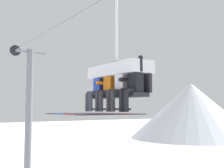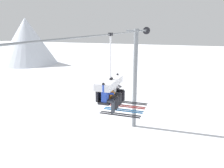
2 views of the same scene
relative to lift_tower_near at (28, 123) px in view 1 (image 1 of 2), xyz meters
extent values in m
cone|color=white|center=(-17.91, 35.10, 0.42)|extent=(21.51, 21.51, 9.60)
cylinder|color=slate|center=(0.00, 0.02, -0.23)|extent=(0.36, 0.36, 8.30)
cylinder|color=slate|center=(0.00, 0.02, 3.77)|extent=(0.16, 1.60, 0.16)
cylinder|color=black|center=(0.00, -0.78, 3.77)|extent=(0.08, 0.56, 0.56)
cube|color=#232328|center=(9.01, -0.78, 1.06)|extent=(1.91, 0.48, 0.10)
cube|color=#232328|center=(9.01, -0.50, 1.34)|extent=(1.91, 0.08, 0.45)
cube|color=silver|center=(9.01, -0.72, 1.71)|extent=(1.94, 0.68, 0.30)
cylinder|color=black|center=(9.01, -1.10, 0.73)|extent=(1.91, 0.04, 0.04)
cylinder|color=silver|center=(9.01, -0.78, 2.79)|extent=(0.07, 0.07, 1.86)
cube|color=#2847B7|center=(8.25, -0.80, 1.37)|extent=(0.32, 0.22, 0.52)
sphere|color=black|center=(8.25, -0.80, 1.73)|extent=(0.22, 0.22, 0.22)
ellipsoid|color=black|center=(8.25, -0.90, 1.73)|extent=(0.17, 0.04, 0.08)
cylinder|color=#3D424C|center=(8.16, -0.97, 1.15)|extent=(0.11, 0.34, 0.11)
cylinder|color=#3D424C|center=(8.33, -0.97, 1.15)|extent=(0.11, 0.34, 0.11)
cylinder|color=#3D424C|center=(8.16, -1.14, 0.91)|extent=(0.11, 0.11, 0.48)
cylinder|color=#3D424C|center=(8.33, -1.14, 0.91)|extent=(0.11, 0.11, 0.48)
cube|color=#232328|center=(8.16, -1.44, 0.62)|extent=(0.09, 1.70, 0.02)
cube|color=#232328|center=(8.33, -1.44, 0.62)|extent=(0.09, 1.70, 0.02)
cylinder|color=#2847B7|center=(8.06, -0.80, 1.72)|extent=(0.09, 0.09, 0.30)
sphere|color=black|center=(8.06, -0.80, 1.89)|extent=(0.11, 0.11, 0.11)
cylinder|color=#2847B7|center=(8.43, -0.95, 1.41)|extent=(0.09, 0.30, 0.09)
cube|color=orange|center=(8.75, -0.80, 1.37)|extent=(0.32, 0.22, 0.52)
sphere|color=silver|center=(8.75, -0.80, 1.73)|extent=(0.22, 0.22, 0.22)
ellipsoid|color=black|center=(8.75, -0.90, 1.73)|extent=(0.16, 0.04, 0.08)
cylinder|color=#2D2D33|center=(8.67, -0.97, 1.15)|extent=(0.11, 0.34, 0.11)
cylinder|color=#2D2D33|center=(8.84, -0.97, 1.15)|extent=(0.11, 0.34, 0.11)
cylinder|color=#2D2D33|center=(8.67, -1.14, 0.91)|extent=(0.11, 0.11, 0.48)
cylinder|color=#2D2D33|center=(8.84, -1.14, 0.91)|extent=(0.11, 0.11, 0.48)
cube|color=#1E6BB2|center=(8.67, -1.44, 0.62)|extent=(0.09, 1.70, 0.02)
cube|color=#1E6BB2|center=(8.84, -1.44, 0.62)|extent=(0.09, 1.70, 0.02)
cylinder|color=orange|center=(8.57, -0.95, 1.41)|extent=(0.09, 0.30, 0.09)
cylinder|color=orange|center=(8.94, -0.80, 1.72)|extent=(0.09, 0.09, 0.30)
sphere|color=black|center=(8.94, -0.80, 1.89)|extent=(0.11, 0.11, 0.11)
cube|color=silver|center=(9.26, -0.80, 1.37)|extent=(0.32, 0.22, 0.52)
sphere|color=#284C93|center=(9.26, -0.80, 1.73)|extent=(0.22, 0.22, 0.22)
ellipsoid|color=black|center=(9.26, -0.90, 1.73)|extent=(0.17, 0.04, 0.08)
cylinder|color=#2D2D33|center=(9.18, -0.97, 1.15)|extent=(0.11, 0.34, 0.11)
cylinder|color=#2D2D33|center=(9.35, -0.97, 1.15)|extent=(0.11, 0.34, 0.11)
cylinder|color=#2D2D33|center=(9.18, -1.14, 0.91)|extent=(0.11, 0.11, 0.48)
cylinder|color=#2D2D33|center=(9.35, -1.14, 0.91)|extent=(0.11, 0.11, 0.48)
cube|color=#B22823|center=(9.18, -1.44, 0.62)|extent=(0.09, 1.70, 0.02)
cube|color=#B22823|center=(9.35, -1.44, 0.62)|extent=(0.09, 1.70, 0.02)
cylinder|color=silver|center=(9.08, -0.80, 1.72)|extent=(0.09, 0.09, 0.30)
sphere|color=black|center=(9.08, -0.80, 1.89)|extent=(0.11, 0.11, 0.11)
cylinder|color=silver|center=(9.45, -0.95, 1.41)|extent=(0.09, 0.30, 0.09)
cube|color=black|center=(9.77, -0.80, 1.37)|extent=(0.32, 0.22, 0.52)
sphere|color=maroon|center=(9.77, -0.80, 1.73)|extent=(0.22, 0.22, 0.22)
ellipsoid|color=black|center=(9.77, -0.90, 1.73)|extent=(0.17, 0.04, 0.08)
cylinder|color=black|center=(9.68, -0.97, 1.15)|extent=(0.11, 0.34, 0.11)
cylinder|color=black|center=(9.86, -0.97, 1.15)|extent=(0.11, 0.34, 0.11)
cylinder|color=black|center=(9.68, -1.14, 0.91)|extent=(0.11, 0.11, 0.48)
cylinder|color=black|center=(9.86, -1.14, 0.91)|extent=(0.11, 0.11, 0.48)
cube|color=#232328|center=(9.68, -1.44, 0.62)|extent=(0.09, 1.70, 0.02)
cube|color=#232328|center=(9.86, -1.44, 0.62)|extent=(0.09, 1.70, 0.02)
cylinder|color=black|center=(9.59, -0.95, 1.41)|extent=(0.09, 0.30, 0.09)
cylinder|color=black|center=(9.96, -0.80, 1.72)|extent=(0.09, 0.09, 0.30)
sphere|color=black|center=(9.96, -0.80, 1.89)|extent=(0.11, 0.11, 0.11)
camera|label=1|loc=(14.70, -4.91, 0.74)|focal=45.00mm
camera|label=2|loc=(0.34, -3.73, 4.07)|focal=35.00mm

